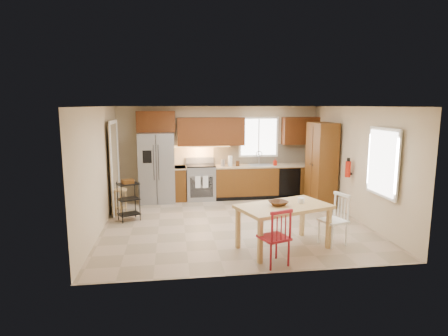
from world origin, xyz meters
TOP-DOWN VIEW (x-y plane):
  - floor at (0.00, 0.00)m, footprint 5.50×5.50m
  - ceiling at (0.00, 0.00)m, footprint 5.50×5.00m
  - wall_back at (0.00, 2.50)m, footprint 5.50×0.02m
  - wall_front at (0.00, -2.50)m, footprint 5.50×0.02m
  - wall_left at (-2.75, 0.00)m, footprint 0.02×5.00m
  - wall_right at (2.75, 0.00)m, footprint 0.02×5.00m
  - refrigerator at (-1.70, 2.12)m, footprint 0.92×0.75m
  - range_stove at (-0.55, 2.19)m, footprint 0.76×0.63m
  - base_cabinet_narrow at (-1.10, 2.20)m, footprint 0.30×0.60m
  - base_cabinet_run at (1.29, 2.20)m, footprint 2.92×0.60m
  - dishwasher at (1.85, 1.91)m, footprint 0.60×0.02m
  - backsplash at (1.29, 2.48)m, footprint 2.92×0.03m
  - upper_over_fridge at (-1.70, 2.33)m, footprint 1.00×0.35m
  - upper_left_block at (-0.25, 2.33)m, footprint 1.80×0.35m
  - upper_right_block at (2.25, 2.33)m, footprint 1.00×0.35m
  - window_back at (1.10, 2.48)m, footprint 1.12×0.04m
  - sink at (1.10, 2.20)m, footprint 0.62×0.46m
  - undercab_glow at (-0.55, 2.30)m, footprint 1.60×0.30m
  - soap_bottle at (1.48, 2.10)m, footprint 0.09×0.09m
  - paper_towel at (0.25, 2.15)m, footprint 0.12×0.12m
  - canister_steel at (0.05, 2.15)m, footprint 0.11×0.11m
  - canister_wood at (0.45, 2.12)m, footprint 0.10×0.10m
  - pantry at (2.43, 1.20)m, footprint 0.50×0.95m
  - fire_extinguisher at (2.63, 0.15)m, footprint 0.12×0.12m
  - window_right at (2.68, -1.15)m, footprint 0.04×1.02m
  - doorway at (-2.67, 1.30)m, footprint 0.04×0.95m
  - dining_table at (0.63, -1.53)m, footprint 1.80×1.36m
  - chair_red at (0.28, -2.18)m, footprint 0.56×0.56m
  - chair_white at (1.58, -1.48)m, footprint 0.56×0.56m
  - table_bowl at (0.53, -1.53)m, footprint 0.41×0.41m
  - table_jar at (0.98, -1.43)m, footprint 0.15×0.15m
  - bar_stool at (-2.50, 0.94)m, footprint 0.40×0.40m
  - utility_cart at (-2.27, 0.52)m, footprint 0.54×0.49m

SIDE VIEW (x-z plane):
  - floor at x=0.00m, z-range 0.00..0.00m
  - bar_stool at x=-2.50m, z-range 0.00..0.62m
  - dining_table at x=0.63m, z-range 0.00..0.78m
  - utility_cart at x=-2.27m, z-range 0.00..0.87m
  - base_cabinet_narrow at x=-1.10m, z-range 0.00..0.90m
  - base_cabinet_run at x=1.29m, z-range 0.00..0.90m
  - dishwasher at x=1.85m, z-range 0.06..0.84m
  - range_stove at x=-0.55m, z-range 0.00..0.92m
  - chair_red at x=0.28m, z-range 0.00..0.94m
  - chair_white at x=1.58m, z-range 0.00..0.94m
  - table_bowl at x=0.53m, z-range 0.75..0.83m
  - table_jar at x=0.98m, z-range 0.75..0.89m
  - sink at x=1.10m, z-range 0.78..0.94m
  - refrigerator at x=-1.70m, z-range 0.00..1.82m
  - canister_wood at x=0.45m, z-range 0.90..1.04m
  - canister_steel at x=0.05m, z-range 0.90..1.08m
  - soap_bottle at x=1.48m, z-range 0.90..1.09m
  - paper_towel at x=0.25m, z-range 0.90..1.18m
  - pantry at x=2.43m, z-range 0.00..2.10m
  - doorway at x=-2.67m, z-range 0.00..2.10m
  - fire_extinguisher at x=2.63m, z-range 0.92..1.28m
  - backsplash at x=1.29m, z-range 0.90..1.45m
  - wall_back at x=0.00m, z-range 0.00..2.50m
  - wall_front at x=0.00m, z-range 0.00..2.50m
  - wall_left at x=-2.75m, z-range 0.00..2.50m
  - wall_right at x=2.75m, z-range 0.00..2.50m
  - undercab_glow at x=-0.55m, z-range 1.43..1.43m
  - window_right at x=2.68m, z-range 0.79..2.11m
  - window_back at x=1.10m, z-range 1.09..2.21m
  - upper_left_block at x=-0.25m, z-range 1.45..2.20m
  - upper_right_block at x=2.25m, z-range 1.45..2.20m
  - upper_over_fridge at x=-1.70m, z-range 1.83..2.38m
  - ceiling at x=0.00m, z-range 2.49..2.51m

